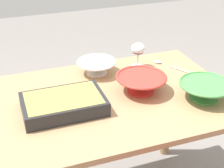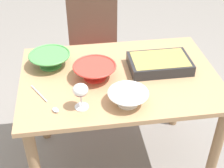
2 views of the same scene
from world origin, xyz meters
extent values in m
cube|color=tan|center=(0.00, 0.00, 0.76)|extent=(1.17, 0.81, 0.03)
cylinder|color=#93704E|center=(-0.52, 0.34, 0.37)|extent=(0.06, 0.06, 0.75)
cylinder|color=#93704E|center=(0.52, 0.34, 0.37)|extent=(0.06, 0.06, 0.75)
cylinder|color=white|center=(0.24, 0.26, 0.78)|extent=(0.07, 0.07, 0.01)
cylinder|color=white|center=(0.24, 0.26, 0.82)|extent=(0.01, 0.01, 0.08)
ellipsoid|color=white|center=(0.24, 0.26, 0.89)|extent=(0.08, 0.08, 0.06)
ellipsoid|color=#4C0A19|center=(0.24, 0.26, 0.87)|extent=(0.07, 0.07, 0.03)
cube|color=#262628|center=(-0.25, -0.04, 0.81)|extent=(0.37, 0.24, 0.07)
cube|color=#9E8C47|center=(-0.25, -0.04, 0.83)|extent=(0.33, 0.21, 0.02)
cylinder|color=#4C994C|center=(0.40, -0.17, 0.78)|extent=(0.14, 0.14, 0.01)
cone|color=#4C994C|center=(0.40, -0.17, 0.82)|extent=(0.25, 0.25, 0.07)
torus|color=#4C994C|center=(0.40, -0.17, 0.85)|extent=(0.25, 0.25, 0.01)
cylinder|color=red|center=(0.15, 0.00, 0.78)|extent=(0.13, 0.13, 0.01)
cone|color=red|center=(0.15, 0.00, 0.82)|extent=(0.25, 0.25, 0.07)
torus|color=red|center=(0.15, 0.00, 0.85)|extent=(0.25, 0.25, 0.01)
cylinder|color=white|center=(0.00, 0.26, 0.78)|extent=(0.11, 0.11, 0.01)
cone|color=white|center=(0.00, 0.26, 0.81)|extent=(0.21, 0.21, 0.06)
torus|color=white|center=(0.00, 0.26, 0.84)|extent=(0.21, 0.21, 0.01)
cylinder|color=silver|center=(0.47, 0.11, 0.78)|extent=(0.10, 0.16, 0.01)
ellipsoid|color=silver|center=(0.38, 0.27, 0.78)|extent=(0.05, 0.05, 0.01)
camera|label=1|loc=(-0.48, -1.32, 1.61)|focal=53.91mm
camera|label=2|loc=(0.27, 1.52, 1.84)|focal=50.94mm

